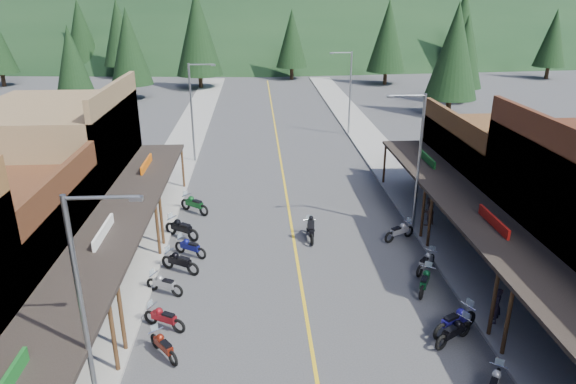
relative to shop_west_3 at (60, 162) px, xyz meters
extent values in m
plane|color=#38383A|center=(13.78, -11.30, -3.52)|extent=(220.00, 220.00, 0.00)
cube|color=gold|center=(13.78, 8.70, -3.51)|extent=(0.15, 90.00, 0.01)
cube|color=gray|center=(5.08, 8.70, -3.44)|extent=(3.40, 94.00, 0.15)
cube|color=gray|center=(22.48, 8.70, -3.44)|extent=(3.40, 94.00, 0.15)
cylinder|color=#472D19|center=(6.58, -14.70, -2.02)|extent=(0.16, 0.16, 3.00)
cube|color=#3F2111|center=(3.63, -9.60, -0.42)|extent=(0.30, 9.00, 6.20)
cube|color=black|center=(5.08, -9.60, -0.52)|extent=(3.20, 9.00, 0.18)
cylinder|color=#472D19|center=(6.58, -13.50, -2.02)|extent=(0.16, 0.16, 3.00)
cylinder|color=#472D19|center=(6.58, -5.70, -2.02)|extent=(0.16, 0.16, 3.00)
cube|color=silver|center=(5.08, -9.60, -0.32)|extent=(0.12, 3.00, 0.70)
cube|color=brown|center=(-0.22, 0.00, -0.02)|extent=(8.00, 10.20, 7.00)
cube|color=brown|center=(3.63, 0.00, 0.58)|extent=(0.30, 10.20, 8.20)
cube|color=black|center=(5.08, 0.00, -0.52)|extent=(3.20, 10.20, 0.18)
cylinder|color=#472D19|center=(6.58, -4.50, -2.02)|extent=(0.16, 0.16, 3.00)
cylinder|color=#472D19|center=(6.58, 4.50, -2.02)|extent=(0.16, 0.16, 3.00)
cube|color=#CC590C|center=(5.08, 0.00, -0.32)|extent=(0.12, 3.00, 0.70)
cylinder|color=#472D19|center=(20.98, -14.70, -2.02)|extent=(0.16, 0.16, 3.00)
cube|color=#562B19|center=(23.93, -9.60, 0.58)|extent=(0.30, 9.00, 8.20)
cube|color=black|center=(22.48, -9.60, -0.52)|extent=(3.20, 9.00, 0.18)
cylinder|color=#472D19|center=(20.98, -13.50, -2.02)|extent=(0.16, 0.16, 3.00)
cylinder|color=#472D19|center=(20.98, -5.70, -2.02)|extent=(0.16, 0.16, 3.00)
cube|color=#B2140F|center=(22.48, -9.60, -0.32)|extent=(0.12, 3.00, 0.70)
cube|color=#4C2D16|center=(27.78, 0.00, -1.02)|extent=(8.00, 10.20, 5.00)
cube|color=#4C2D16|center=(23.93, 0.00, -0.42)|extent=(0.30, 10.20, 6.20)
cube|color=black|center=(22.48, 0.00, -0.52)|extent=(3.20, 10.20, 0.18)
cylinder|color=#472D19|center=(20.98, -4.50, -2.02)|extent=(0.16, 0.16, 3.00)
cylinder|color=#472D19|center=(20.98, 4.50, -2.02)|extent=(0.16, 0.16, 3.00)
cube|color=#14591E|center=(22.48, 0.00, -0.32)|extent=(0.12, 3.00, 0.70)
cylinder|color=gray|center=(6.68, -17.30, 0.48)|extent=(0.16, 0.16, 8.00)
cylinder|color=gray|center=(7.68, -17.30, 4.38)|extent=(2.00, 0.10, 0.10)
cube|color=gray|center=(8.58, -17.30, 4.33)|extent=(0.35, 0.18, 0.12)
cylinder|color=gray|center=(6.68, 10.70, 0.48)|extent=(0.16, 0.16, 8.00)
cylinder|color=gray|center=(7.68, 10.70, 4.38)|extent=(2.00, 0.10, 0.10)
cube|color=gray|center=(8.58, 10.70, 4.33)|extent=(0.35, 0.18, 0.12)
cylinder|color=gray|center=(20.88, -3.30, 0.48)|extent=(0.16, 0.16, 8.00)
cylinder|color=gray|center=(19.88, -3.30, 4.38)|extent=(2.00, 0.10, 0.10)
cube|color=gray|center=(18.98, -3.30, 4.33)|extent=(0.35, 0.18, 0.12)
cylinder|color=gray|center=(20.88, 18.70, 0.48)|extent=(0.16, 0.16, 8.00)
cylinder|color=gray|center=(19.88, 18.70, 4.38)|extent=(2.00, 0.10, 0.10)
cube|color=gray|center=(18.98, 18.70, 4.33)|extent=(0.35, 0.18, 0.12)
ellipsoid|color=black|center=(13.78, 123.70, -3.52)|extent=(310.00, 140.00, 60.00)
cylinder|color=black|center=(-26.22, 50.70, -2.52)|extent=(0.60, 0.60, 2.00)
cylinder|color=black|center=(-10.22, 58.70, -2.52)|extent=(0.60, 0.60, 2.00)
cone|color=black|center=(-10.22, 58.70, 3.73)|extent=(5.88, 5.88, 10.50)
cylinder|color=black|center=(3.78, 46.70, -2.52)|extent=(0.60, 0.60, 2.00)
cone|color=black|center=(3.78, 46.70, 4.48)|extent=(6.72, 6.72, 12.00)
cylinder|color=black|center=(17.78, 54.70, -2.52)|extent=(0.60, 0.60, 2.00)
cone|color=black|center=(17.78, 54.70, 2.98)|extent=(5.04, 5.04, 9.00)
cylinder|color=black|center=(31.78, 48.70, -2.52)|extent=(0.60, 0.60, 2.00)
cone|color=black|center=(31.78, 48.70, 3.73)|extent=(5.88, 5.88, 10.50)
cylinder|color=black|center=(47.78, 60.70, -2.52)|extent=(0.60, 0.60, 2.00)
cone|color=black|center=(47.78, 60.70, 4.48)|extent=(6.72, 6.72, 12.00)
cylinder|color=black|center=(59.78, 52.70, -2.52)|extent=(0.60, 0.60, 2.00)
cone|color=black|center=(59.78, 52.70, 2.98)|extent=(5.04, 5.04, 9.00)
cylinder|color=black|center=(-18.22, 64.70, -2.52)|extent=(0.60, 0.60, 2.00)
cone|color=black|center=(-18.22, 64.70, 3.73)|extent=(5.88, 5.88, 10.50)
cylinder|color=black|center=(-8.22, 28.70, -2.52)|extent=(0.60, 0.60, 2.00)
cone|color=black|center=(-8.22, 28.70, 2.48)|extent=(4.48, 4.48, 8.00)
cylinder|color=black|center=(37.78, 33.70, -2.52)|extent=(0.60, 0.60, 2.00)
cone|color=black|center=(37.78, 33.70, 2.88)|extent=(4.93, 4.93, 8.80)
cylinder|color=black|center=(-4.22, 38.70, -2.52)|extent=(0.60, 0.60, 2.00)
cone|color=black|center=(-4.22, 38.70, 3.28)|extent=(5.38, 5.38, 9.60)
cylinder|color=black|center=(33.78, 26.70, -2.52)|extent=(0.60, 0.60, 2.00)
cone|color=black|center=(33.78, 26.70, 3.68)|extent=(5.82, 5.82, 10.40)
imported|color=#251D2C|center=(21.54, -12.73, -2.58)|extent=(0.53, 0.66, 1.58)
imported|color=brown|center=(21.82, -3.01, -2.50)|extent=(0.98, 0.85, 1.74)
camera|label=1|loc=(11.82, -30.20, 9.39)|focal=32.00mm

